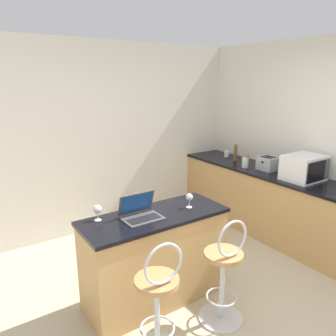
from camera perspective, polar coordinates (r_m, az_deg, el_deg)
The scene contains 14 objects.
ground_plane at distance 3.34m, azimuth 11.52°, elevation -24.08°, with size 20.00×20.00×0.00m, color #BCAD8E.
wall_back at distance 4.70m, azimuth -9.50°, elevation 5.29°, with size 12.00×0.06×2.60m.
breakfast_bar at distance 3.24m, azimuth -2.23°, elevation -15.36°, with size 1.38×0.55×0.89m.
counter_right at distance 4.76m, azimuth 17.33°, elevation -5.77°, with size 0.65×2.97×0.89m.
bar_stool_near at distance 2.67m, azimuth -1.72°, elevation -22.43°, with size 0.40×0.40×1.00m.
bar_stool_far at distance 3.02m, azimuth 9.72°, elevation -17.74°, with size 0.40×0.40×1.00m.
laptop at distance 2.97m, azimuth -4.87°, elevation -7.58°, with size 0.35×0.27×0.22m.
microwave at distance 4.34m, azimuth 22.63°, elevation 0.05°, with size 0.49×0.39×0.31m.
toaster at distance 4.65m, azimuth 16.97°, elevation 0.75°, with size 0.23×0.24×0.19m.
mug_white at distance 5.31m, azimuth 10.17°, elevation 2.47°, with size 0.09×0.07×0.10m.
wine_glass_short at distance 3.17m, azimuth 3.73°, elevation -5.17°, with size 0.07×0.07×0.14m.
wine_glass_tall at distance 2.95m, azimuth -12.20°, elevation -7.10°, with size 0.08×0.08×0.14m.
pepper_mill at distance 5.06m, azimuth 11.65°, elevation 2.60°, with size 0.05×0.05×0.26m.
storage_jar at distance 4.71m, azimuth 13.31°, elevation 1.14°, with size 0.10×0.10×0.18m.
Camera 1 is at (-1.91, -1.75, 2.10)m, focal length 35.00 mm.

